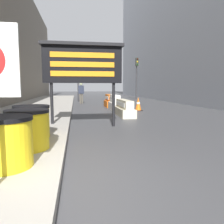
{
  "coord_description": "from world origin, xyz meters",
  "views": [
    {
      "loc": [
        0.23,
        -2.97,
        1.38
      ],
      "look_at": [
        1.89,
        6.98,
        0.2
      ],
      "focal_mm": 35.0,
      "sensor_mm": 36.0,
      "label": 1
    }
  ],
  "objects_px": {
    "barrel_drum_foreground": "(5,142)",
    "message_board": "(83,64)",
    "barrel_drum_middle": "(28,129)",
    "traffic_light_far_side": "(137,70)",
    "traffic_cone_near": "(138,104)",
    "barrel_drum_back": "(32,122)",
    "pedestrian_worker": "(81,91)",
    "jersey_barrier_orange_near": "(109,101)",
    "traffic_light_near_curb": "(78,73)",
    "jersey_barrier_cream": "(124,109)",
    "jersey_barrier_white": "(115,103)"
  },
  "relations": [
    {
      "from": "jersey_barrier_orange_near",
      "to": "pedestrian_worker",
      "type": "height_order",
      "value": "pedestrian_worker"
    },
    {
      "from": "barrel_drum_back",
      "to": "jersey_barrier_cream",
      "type": "relative_size",
      "value": 0.39
    },
    {
      "from": "message_board",
      "to": "traffic_light_near_curb",
      "type": "xyz_separation_m",
      "value": [
        -0.02,
        12.94,
        0.45
      ]
    },
    {
      "from": "message_board",
      "to": "jersey_barrier_cream",
      "type": "xyz_separation_m",
      "value": [
        2.0,
        2.61,
        -1.78
      ]
    },
    {
      "from": "jersey_barrier_cream",
      "to": "traffic_light_near_curb",
      "type": "height_order",
      "value": "traffic_light_near_curb"
    },
    {
      "from": "barrel_drum_middle",
      "to": "jersey_barrier_orange_near",
      "type": "height_order",
      "value": "barrel_drum_middle"
    },
    {
      "from": "jersey_barrier_white",
      "to": "traffic_light_far_side",
      "type": "xyz_separation_m",
      "value": [
        4.17,
        10.08,
        2.75
      ]
    },
    {
      "from": "barrel_drum_back",
      "to": "traffic_light_near_curb",
      "type": "distance_m",
      "value": 15.13
    },
    {
      "from": "traffic_light_near_curb",
      "to": "barrel_drum_foreground",
      "type": "bearing_deg",
      "value": -94.44
    },
    {
      "from": "message_board",
      "to": "jersey_barrier_cream",
      "type": "height_order",
      "value": "message_board"
    },
    {
      "from": "traffic_light_near_curb",
      "to": "jersey_barrier_orange_near",
      "type": "bearing_deg",
      "value": -70.5
    },
    {
      "from": "message_board",
      "to": "barrel_drum_back",
      "type": "bearing_deg",
      "value": -122.98
    },
    {
      "from": "barrel_drum_foreground",
      "to": "message_board",
      "type": "bearing_deg",
      "value": 71.39
    },
    {
      "from": "jersey_barrier_orange_near",
      "to": "pedestrian_worker",
      "type": "xyz_separation_m",
      "value": [
        -1.81,
        3.24,
        0.62
      ]
    },
    {
      "from": "jersey_barrier_orange_near",
      "to": "traffic_light_far_side",
      "type": "bearing_deg",
      "value": 62.5
    },
    {
      "from": "traffic_light_far_side",
      "to": "pedestrian_worker",
      "type": "xyz_separation_m",
      "value": [
        -5.98,
        -4.77,
        -2.15
      ]
    },
    {
      "from": "jersey_barrier_cream",
      "to": "traffic_light_far_side",
      "type": "distance_m",
      "value": 13.61
    },
    {
      "from": "barrel_drum_back",
      "to": "traffic_light_far_side",
      "type": "xyz_separation_m",
      "value": [
        7.47,
        17.25,
        2.61
      ]
    },
    {
      "from": "barrel_drum_middle",
      "to": "pedestrian_worker",
      "type": "height_order",
      "value": "pedestrian_worker"
    },
    {
      "from": "traffic_light_far_side",
      "to": "pedestrian_worker",
      "type": "distance_m",
      "value": 7.95
    },
    {
      "from": "message_board",
      "to": "traffic_light_far_side",
      "type": "relative_size",
      "value": 0.64
    },
    {
      "from": "barrel_drum_middle",
      "to": "traffic_light_near_curb",
      "type": "relative_size",
      "value": 0.24
    },
    {
      "from": "traffic_cone_near",
      "to": "barrel_drum_back",
      "type": "bearing_deg",
      "value": -124.67
    },
    {
      "from": "barrel_drum_foreground",
      "to": "barrel_drum_middle",
      "type": "distance_m",
      "value": 0.98
    },
    {
      "from": "jersey_barrier_white",
      "to": "traffic_cone_near",
      "type": "xyz_separation_m",
      "value": [
        1.26,
        -0.58,
        -0.01
      ]
    },
    {
      "from": "jersey_barrier_white",
      "to": "traffic_light_near_curb",
      "type": "height_order",
      "value": "traffic_light_near_curb"
    },
    {
      "from": "jersey_barrier_cream",
      "to": "jersey_barrier_white",
      "type": "distance_m",
      "value": 2.56
    },
    {
      "from": "barrel_drum_middle",
      "to": "jersey_barrier_orange_near",
      "type": "bearing_deg",
      "value": 72.62
    },
    {
      "from": "jersey_barrier_cream",
      "to": "jersey_barrier_orange_near",
      "type": "height_order",
      "value": "jersey_barrier_orange_near"
    },
    {
      "from": "jersey_barrier_cream",
      "to": "jersey_barrier_orange_near",
      "type": "bearing_deg",
      "value": 90.0
    },
    {
      "from": "barrel_drum_back",
      "to": "jersey_barrier_orange_near",
      "type": "height_order",
      "value": "barrel_drum_back"
    },
    {
      "from": "barrel_drum_middle",
      "to": "barrel_drum_back",
      "type": "relative_size",
      "value": 1.0
    },
    {
      "from": "barrel_drum_middle",
      "to": "traffic_light_far_side",
      "type": "height_order",
      "value": "traffic_light_far_side"
    },
    {
      "from": "traffic_light_far_side",
      "to": "message_board",
      "type": "bearing_deg",
      "value": -112.03
    },
    {
      "from": "jersey_barrier_orange_near",
      "to": "traffic_cone_near",
      "type": "bearing_deg",
      "value": -64.6
    },
    {
      "from": "barrel_drum_middle",
      "to": "jersey_barrier_white",
      "type": "relative_size",
      "value": 0.44
    },
    {
      "from": "barrel_drum_foreground",
      "to": "traffic_cone_near",
      "type": "distance_m",
      "value": 9.7
    },
    {
      "from": "traffic_cone_near",
      "to": "pedestrian_worker",
      "type": "xyz_separation_m",
      "value": [
        -3.07,
        5.89,
        0.61
      ]
    },
    {
      "from": "barrel_drum_back",
      "to": "traffic_cone_near",
      "type": "xyz_separation_m",
      "value": [
        4.56,
        6.59,
        -0.16
      ]
    },
    {
      "from": "barrel_drum_back",
      "to": "traffic_cone_near",
      "type": "bearing_deg",
      "value": 55.33
    },
    {
      "from": "barrel_drum_middle",
      "to": "jersey_barrier_cream",
      "type": "bearing_deg",
      "value": 60.19
    },
    {
      "from": "jersey_barrier_white",
      "to": "pedestrian_worker",
      "type": "bearing_deg",
      "value": 108.82
    },
    {
      "from": "message_board",
      "to": "traffic_cone_near",
      "type": "bearing_deg",
      "value": 54.62
    },
    {
      "from": "traffic_light_near_curb",
      "to": "traffic_cone_near",
      "type": "bearing_deg",
      "value": -68.57
    },
    {
      "from": "jersey_barrier_white",
      "to": "jersey_barrier_orange_near",
      "type": "relative_size",
      "value": 1.11
    },
    {
      "from": "jersey_barrier_orange_near",
      "to": "traffic_cone_near",
      "type": "height_order",
      "value": "jersey_barrier_orange_near"
    },
    {
      "from": "barrel_drum_back",
      "to": "jersey_barrier_white",
      "type": "xyz_separation_m",
      "value": [
        3.3,
        7.17,
        -0.15
      ]
    },
    {
      "from": "jersey_barrier_white",
      "to": "jersey_barrier_orange_near",
      "type": "height_order",
      "value": "jersey_barrier_white"
    },
    {
      "from": "barrel_drum_middle",
      "to": "traffic_cone_near",
      "type": "relative_size",
      "value": 1.08
    },
    {
      "from": "jersey_barrier_orange_near",
      "to": "traffic_cone_near",
      "type": "relative_size",
      "value": 2.22
    }
  ]
}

